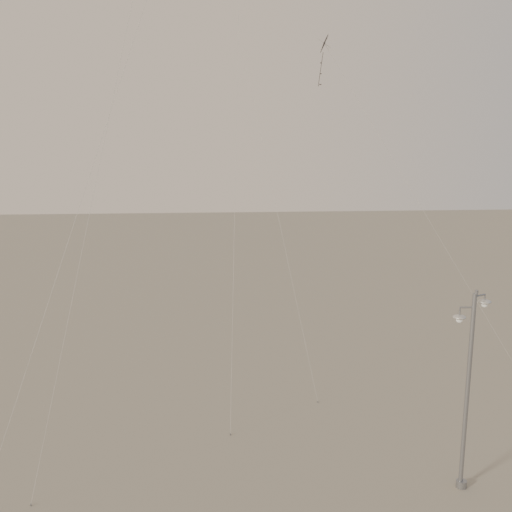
{
  "coord_description": "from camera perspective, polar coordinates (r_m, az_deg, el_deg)",
  "views": [
    {
      "loc": [
        -0.27,
        -24.11,
        15.31
      ],
      "look_at": [
        1.73,
        5.0,
        9.17
      ],
      "focal_mm": 50.0,
      "sensor_mm": 36.0,
      "label": 1
    }
  ],
  "objects": [
    {
      "name": "street_lamp",
      "position": [
        30.0,
        16.57,
        -9.85
      ],
      "size": [
        1.56,
        0.71,
        8.36
      ],
      "color": "#919399",
      "rests_on": "ground"
    },
    {
      "name": "kite_3",
      "position": [
        26.76,
        -11.32,
        11.78
      ],
      "size": [
        6.91,
        9.63,
        21.42
      ],
      "rotation": [
        0.0,
        0.0,
        -0.3
      ],
      "color": "maroon",
      "rests_on": "ground"
    },
    {
      "name": "kite_4",
      "position": [
        32.71,
        9.18,
        10.32
      ],
      "size": [
        11.53,
        1.86,
        18.42
      ],
      "rotation": [
        0.0,
        0.0,
        1.78
      ],
      "color": "#2E2826",
      "rests_on": "ground"
    }
  ]
}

